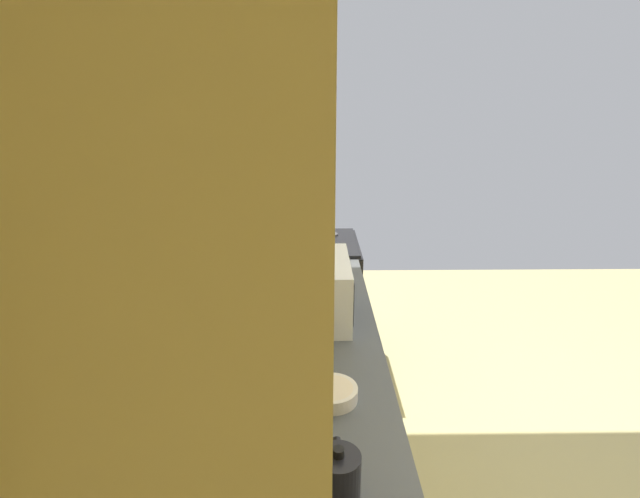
# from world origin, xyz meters

# --- Properties ---
(wall_back) EXTENTS (4.18, 0.12, 2.80)m
(wall_back) POSITION_xyz_m (0.00, 1.69, 1.40)
(wall_back) COLOR #E6D08A
(wall_back) RESTS_ON ground_plane
(upper_cabinets) EXTENTS (2.03, 0.32, 0.73)m
(upper_cabinets) POSITION_xyz_m (-0.43, 1.47, 1.93)
(upper_cabinets) COLOR #D1B866
(oven_range) EXTENTS (0.72, 0.65, 1.07)m
(oven_range) POSITION_xyz_m (1.51, 1.32, 0.46)
(oven_range) COLOR black
(oven_range) RESTS_ON ground_plane
(microwave) EXTENTS (0.52, 0.41, 0.30)m
(microwave) POSITION_xyz_m (0.32, 1.36, 1.04)
(microwave) COLOR white
(microwave) RESTS_ON counter_run
(bowl) EXTENTS (0.19, 0.19, 0.05)m
(bowl) POSITION_xyz_m (-0.36, 1.27, 0.92)
(bowl) COLOR silver
(bowl) RESTS_ON counter_run
(kettle) EXTENTS (0.17, 0.12, 0.17)m
(kettle) POSITION_xyz_m (-0.79, 1.27, 0.96)
(kettle) COLOR black
(kettle) RESTS_ON counter_run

